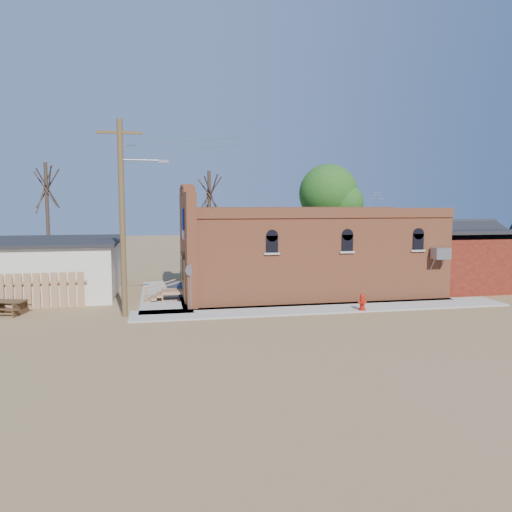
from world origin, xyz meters
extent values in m
plane|color=olive|center=(0.00, 0.00, 0.00)|extent=(120.00, 120.00, 0.00)
cube|color=#9E9991|center=(1.50, 0.90, 0.04)|extent=(19.00, 2.20, 0.08)
cube|color=#9E9991|center=(-6.30, 6.00, 0.04)|extent=(2.60, 10.00, 0.08)
cube|color=#BC6039|center=(2.00, 5.50, 2.25)|extent=(14.00, 7.00, 4.50)
cube|color=black|center=(2.00, 5.50, 4.55)|extent=(13.80, 6.80, 0.12)
cube|color=#BC6039|center=(-5.00, 5.50, 2.90)|extent=(0.50, 7.40, 5.80)
cube|color=navy|center=(-5.30, 4.30, 4.00)|extent=(0.08, 1.10, 1.56)
cube|color=gray|center=(8.10, 1.55, 2.60)|extent=(0.85, 0.65, 0.60)
cube|color=#590F0F|center=(11.50, 5.50, 1.60)|extent=(5.00, 6.00, 3.20)
cylinder|color=#4B371E|center=(-8.20, 1.20, 4.50)|extent=(0.26, 0.26, 9.00)
cube|color=#4B371E|center=(-8.20, 1.20, 8.40)|extent=(2.00, 0.12, 0.12)
cylinder|color=gray|center=(-7.30, 1.20, 7.20)|extent=(1.80, 0.08, 0.08)
cube|color=gray|center=(-6.30, 1.20, 7.15)|extent=(0.45, 0.22, 0.14)
cylinder|color=#423125|center=(-3.00, 13.00, 3.75)|extent=(0.24, 0.24, 7.50)
cylinder|color=#423125|center=(-14.00, 14.00, 4.00)|extent=(0.24, 0.24, 8.00)
cylinder|color=#423125|center=(6.00, 13.50, 3.15)|extent=(0.28, 0.28, 6.30)
sphere|color=#224D16|center=(6.00, 13.50, 5.95)|extent=(4.40, 4.40, 4.40)
cylinder|color=#AA1509|center=(3.05, 0.00, 0.11)|extent=(0.44, 0.44, 0.07)
cylinder|color=#AA1509|center=(3.05, 0.00, 0.45)|extent=(0.30, 0.30, 0.60)
sphere|color=#AA1509|center=(3.05, 0.00, 0.76)|extent=(0.24, 0.24, 0.24)
cylinder|color=#AA1509|center=(3.05, -0.15, 0.45)|extent=(0.15, 0.16, 0.11)
cylinder|color=#AA1509|center=(2.90, 0.00, 0.45)|extent=(0.16, 0.15, 0.11)
cylinder|color=#AA1509|center=(3.20, 0.00, 0.45)|extent=(0.16, 0.15, 0.11)
cylinder|color=gray|center=(-5.10, 1.80, 1.09)|extent=(0.06, 0.06, 2.02)
cylinder|color=gray|center=(-5.10, 1.78, 2.01)|extent=(0.54, 0.32, 0.61)
cylinder|color=#A70917|center=(-5.10, 1.82, 2.01)|extent=(0.54, 0.32, 0.61)
cylinder|color=navy|center=(-5.30, 5.20, 0.49)|extent=(0.53, 0.53, 0.81)
cube|color=#46311C|center=(-13.11, 2.47, 0.32)|extent=(0.40, 1.24, 0.64)
cube|color=#46311C|center=(-13.64, 2.61, 0.66)|extent=(1.78, 1.15, 0.05)
cube|color=#46311C|center=(-13.77, 2.13, 0.38)|extent=(1.64, 0.66, 0.05)
cube|color=#46311C|center=(-13.50, 3.10, 0.38)|extent=(1.64, 0.66, 0.05)
camera|label=1|loc=(-6.63, -22.34, 5.27)|focal=35.00mm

